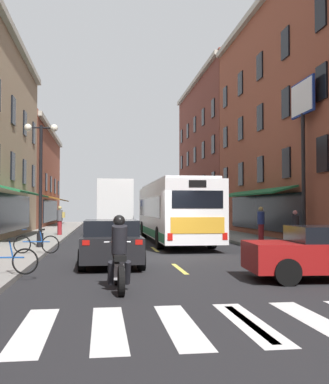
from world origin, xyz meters
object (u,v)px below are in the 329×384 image
Objects in this scene: billboard_sign at (303,122)px; street_lamp_twin at (41,179)px; bicycle_mid at (4,260)px; motorcycle_rider at (119,258)px; sedan_near at (111,242)px; pedestrian_far at (295,227)px; pedestrian_mid at (261,223)px; box_truck at (114,206)px; transit_bus at (173,211)px; bicycle_near at (36,244)px; pedestrian_near at (60,219)px; sedan_mid at (112,220)px.

billboard_sign is 12.30m from street_lamp_twin.
motorcycle_rider is at bearing -32.94° from bicycle_mid.
pedestrian_far reaches higher than sedan_near.
pedestrian_mid is at bearing 58.29° from motorcycle_rider.
sedan_near is 10.06m from pedestrian_far.
box_truck is at bearing 122.90° from billboard_sign.
billboard_sign is at bearing 0.25° from street_lamp_twin.
transit_bus is 7.14× the size of bicycle_near.
billboard_sign reaches higher than pedestrian_far.
pedestrian_far is at bearing -129.23° from pedestrian_near.
transit_bus is at bearing 148.99° from billboard_sign.
motorcycle_rider is 1.19× the size of pedestrian_mid.
motorcycle_rider is (-0.47, -23.31, -1.24)m from box_truck.
pedestrian_near is (-3.45, -4.00, -0.85)m from box_truck.
billboard_sign is 4.96m from pedestrian_far.
transit_bus is 7.72× the size of pedestrian_far.
pedestrian_near is at bearing 129.18° from pedestrian_mid.
sedan_mid is 32.16m from motorcycle_rider.
street_lamp_twin reaches higher than transit_bus.
box_truck is 1.43× the size of sedan_mid.
bicycle_mid is at bearing -118.82° from pedestrian_far.
bicycle_near is at bearing -178.92° from pedestrian_near.
pedestrian_far is at bearing -35.13° from transit_bus.
bicycle_mid is at bearing -117.58° from transit_bus.
bicycle_mid is 1.09× the size of pedestrian_far.
box_truck is at bearing 81.34° from bicycle_mid.
bicycle_mid is 17.50m from pedestrian_near.
pedestrian_far is (7.98, -13.36, -1.01)m from box_truck.
sedan_mid is 3.06× the size of pedestrian_far.
bicycle_near is (-3.28, -24.88, -0.18)m from sedan_mid.
sedan_near reaches higher than sedan_mid.
sedan_near is 2.11× the size of motorcycle_rider.
pedestrian_mid reaches higher than sedan_mid.
bicycle_near is 11.76m from pedestrian_mid.
pedestrian_near is (-6.30, 5.75, -0.54)m from transit_bus.
pedestrian_far is (-0.52, -0.21, -4.93)m from billboard_sign.
pedestrian_mid reaches higher than bicycle_mid.
bicycle_near is 0.32× the size of street_lamp_twin.
pedestrian_near is at bearing 142.57° from billboard_sign.
motorcycle_rider is 0.39× the size of street_lamp_twin.
billboard_sign is 1.76× the size of sedan_near.
transit_bus is 8.82m from bicycle_near.
sedan_near is (-9.06, -5.53, -5.14)m from billboard_sign.
bicycle_near is 12.05m from pedestrian_near.
pedestrian_mid is at bearing 45.26° from sedan_near.
motorcycle_rider is (-0.52, -32.16, 0.02)m from sedan_mid.
bicycle_near is (-6.09, -6.28, -1.15)m from transit_bus.
transit_bus reaches higher than pedestrian_far.
motorcycle_rider is (0.09, -4.63, -0.02)m from sedan_near.
transit_bus reaches higher than sedan_near.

